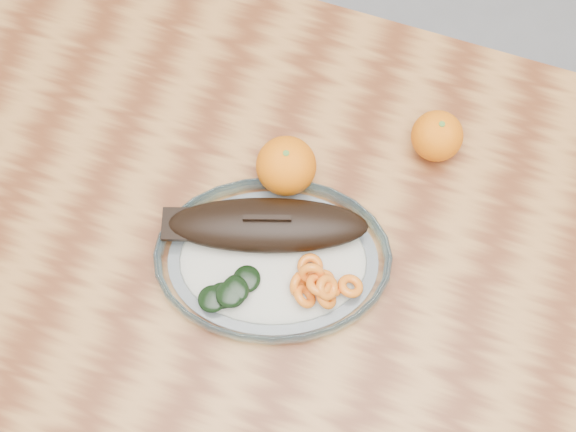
% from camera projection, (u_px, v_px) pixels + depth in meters
% --- Properties ---
extents(ground, '(3.00, 3.00, 0.00)m').
position_uv_depth(ground, '(305.00, 364.00, 1.63)').
color(ground, slate).
rests_on(ground, ground).
extents(dining_table, '(1.20, 0.80, 0.75)m').
position_uv_depth(dining_table, '(315.00, 290.00, 1.02)').
color(dining_table, '#602E16').
rests_on(dining_table, ground).
extents(plated_meal, '(0.68, 0.68, 0.08)m').
position_uv_depth(plated_meal, '(273.00, 257.00, 0.92)').
color(plated_meal, white).
rests_on(plated_meal, dining_table).
extents(orange_left, '(0.08, 0.08, 0.08)m').
position_uv_depth(orange_left, '(286.00, 166.00, 0.94)').
color(orange_left, '#F05204').
rests_on(orange_left, dining_table).
extents(orange_right, '(0.07, 0.07, 0.07)m').
position_uv_depth(orange_right, '(437.00, 136.00, 0.96)').
color(orange_right, '#F05204').
rests_on(orange_right, dining_table).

